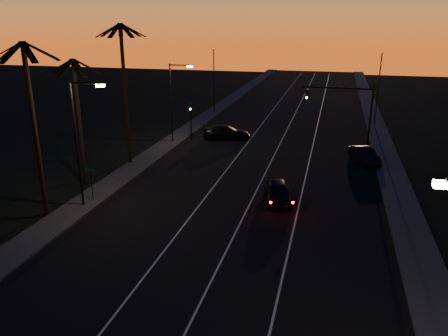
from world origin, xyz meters
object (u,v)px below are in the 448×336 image
(lead_car, at_px, (278,191))
(right_car, at_px, (364,155))
(signal_mast, at_px, (347,103))
(cross_car, at_px, (226,132))

(lead_car, distance_m, right_car, 13.04)
(lead_car, bearing_deg, signal_mast, 72.86)
(signal_mast, height_order, cross_car, signal_mast)
(lead_car, relative_size, cross_car, 0.91)
(signal_mast, distance_m, lead_car, 16.72)
(cross_car, bearing_deg, right_car, -19.66)
(lead_car, xyz_separation_m, right_car, (6.65, 11.21, -0.02))
(right_car, height_order, cross_car, cross_car)
(signal_mast, relative_size, cross_car, 1.26)
(signal_mast, xyz_separation_m, right_car, (1.86, -4.30, -4.04))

